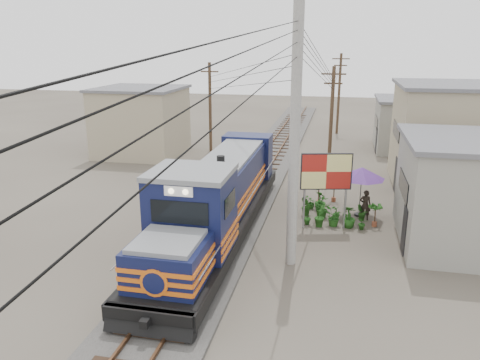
% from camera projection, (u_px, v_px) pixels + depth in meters
% --- Properties ---
extents(ground, '(120.00, 120.00, 0.00)m').
position_uv_depth(ground, '(210.00, 250.00, 19.91)').
color(ground, '#473F35').
rests_on(ground, ground).
extents(ballast, '(3.60, 70.00, 0.16)m').
position_uv_depth(ballast, '(253.00, 182.00, 29.26)').
color(ballast, '#595651').
rests_on(ballast, ground).
extents(track, '(1.15, 70.00, 0.12)m').
position_uv_depth(track, '(253.00, 179.00, 29.21)').
color(track, '#51331E').
rests_on(track, ground).
extents(locomotive, '(2.95, 16.05, 3.98)m').
position_uv_depth(locomotive, '(218.00, 200.00, 20.76)').
color(locomotive, black).
rests_on(locomotive, ground).
extents(utility_pole_main, '(0.40, 0.40, 10.00)m').
position_uv_depth(utility_pole_main, '(295.00, 140.00, 17.31)').
color(utility_pole_main, '#9E9B93').
rests_on(utility_pole_main, ground).
extents(wooden_pole_mid, '(1.60, 0.24, 7.00)m').
position_uv_depth(wooden_pole_mid, '(331.00, 117.00, 31.07)').
color(wooden_pole_mid, '#4C3826').
rests_on(wooden_pole_mid, ground).
extents(wooden_pole_far, '(1.60, 0.24, 7.50)m').
position_uv_depth(wooden_pole_far, '(339.00, 92.00, 44.05)').
color(wooden_pole_far, '#4C3826').
rests_on(wooden_pole_far, ground).
extents(wooden_pole_left, '(1.60, 0.24, 7.00)m').
position_uv_depth(wooden_pole_left, '(210.00, 106.00, 36.75)').
color(wooden_pole_left, '#4C3826').
rests_on(wooden_pole_left, ground).
extents(power_lines, '(9.65, 19.00, 3.30)m').
position_uv_depth(power_lines, '(247.00, 60.00, 25.75)').
color(power_lines, black).
rests_on(power_lines, ground).
extents(shophouse_mid, '(8.40, 7.35, 6.20)m').
position_uv_depth(shophouse_mid, '(467.00, 136.00, 27.73)').
color(shophouse_mid, gray).
rests_on(shophouse_mid, ground).
extents(shophouse_back, '(6.30, 6.30, 4.20)m').
position_uv_depth(shophouse_back, '(415.00, 124.00, 37.69)').
color(shophouse_back, gray).
rests_on(shophouse_back, ground).
extents(shophouse_left, '(6.30, 6.30, 5.20)m').
position_uv_depth(shophouse_left, '(141.00, 121.00, 36.20)').
color(shophouse_left, gray).
rests_on(shophouse_left, ground).
extents(billboard, '(2.33, 0.65, 3.65)m').
position_uv_depth(billboard, '(326.00, 173.00, 21.44)').
color(billboard, '#99999E').
rests_on(billboard, ground).
extents(market_umbrella, '(2.69, 2.69, 2.55)m').
position_uv_depth(market_umbrella, '(362.00, 173.00, 23.18)').
color(market_umbrella, black).
rests_on(market_umbrella, ground).
extents(vendor, '(0.57, 0.38, 1.54)m').
position_uv_depth(vendor, '(365.00, 205.00, 23.06)').
color(vendor, black).
rests_on(vendor, ground).
extents(plant_nursery, '(3.33, 3.08, 1.11)m').
position_uv_depth(plant_nursery, '(328.00, 211.00, 23.07)').
color(plant_nursery, '#1E5017').
rests_on(plant_nursery, ground).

